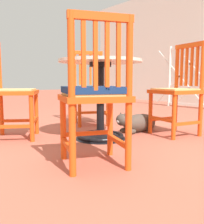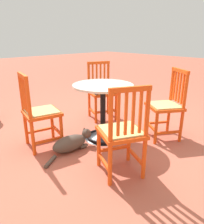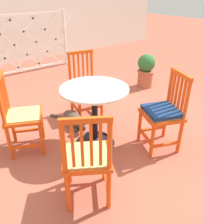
# 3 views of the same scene
# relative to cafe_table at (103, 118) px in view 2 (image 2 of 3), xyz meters

# --- Properties ---
(ground_plane) EXTENTS (24.00, 24.00, 0.00)m
(ground_plane) POSITION_rel_cafe_table_xyz_m (0.14, -0.04, -0.28)
(ground_plane) COLOR #AD5642
(cafe_table) EXTENTS (0.76, 0.76, 0.73)m
(cafe_table) POSITION_rel_cafe_table_xyz_m (0.00, 0.00, 0.00)
(cafe_table) COLOR black
(cafe_table) RESTS_ON ground_plane
(orange_chair_tucked_in) EXTENTS (0.53, 0.53, 0.91)m
(orange_chair_tucked_in) POSITION_rel_cafe_table_xyz_m (-0.71, 0.42, 0.15)
(orange_chair_tucked_in) COLOR #E04C14
(orange_chair_tucked_in) RESTS_ON ground_plane
(orange_chair_by_planter) EXTENTS (0.55, 0.55, 0.91)m
(orange_chair_by_planter) POSITION_rel_cafe_table_xyz_m (-0.54, -0.63, 0.15)
(orange_chair_by_planter) COLOR #E04C14
(orange_chair_by_planter) RESTS_ON ground_plane
(orange_chair_at_corner) EXTENTS (0.52, 0.52, 0.91)m
(orange_chair_at_corner) POSITION_rel_cafe_table_xyz_m (0.57, -0.52, 0.16)
(orange_chair_at_corner) COLOR #E04C14
(orange_chair_at_corner) RESTS_ON ground_plane
(orange_chair_near_fence) EXTENTS (0.47, 0.47, 0.91)m
(orange_chair_near_fence) POSITION_rel_cafe_table_xyz_m (0.35, 0.71, 0.15)
(orange_chair_near_fence) COLOR #E04C14
(orange_chair_near_fence) RESTS_ON ground_plane
(tabby_cat) EXTENTS (0.27, 0.73, 0.23)m
(tabby_cat) POSITION_rel_cafe_table_xyz_m (0.01, 0.49, -0.19)
(tabby_cat) COLOR #4C4238
(tabby_cat) RESTS_ON ground_plane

